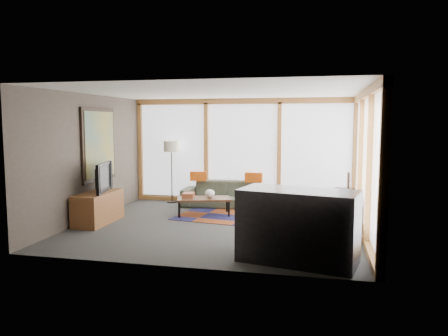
% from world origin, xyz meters
% --- Properties ---
extents(ground, '(5.50, 5.50, 0.00)m').
position_xyz_m(ground, '(0.00, 0.00, 0.00)').
color(ground, '#30302E').
rests_on(ground, ground).
extents(room_envelope, '(5.52, 5.02, 2.62)m').
position_xyz_m(room_envelope, '(0.49, 0.56, 1.54)').
color(room_envelope, '#433A31').
rests_on(room_envelope, ground).
extents(rug, '(3.04, 2.19, 0.01)m').
position_xyz_m(rug, '(0.36, 0.96, 0.01)').
color(rug, maroon).
rests_on(rug, ground).
extents(sofa, '(2.11, 0.90, 0.61)m').
position_xyz_m(sofa, '(-0.30, 1.95, 0.30)').
color(sofa, '#303426').
rests_on(sofa, ground).
extents(pillow_left, '(0.42, 0.22, 0.22)m').
position_xyz_m(pillow_left, '(-0.99, 1.94, 0.72)').
color(pillow_left, '#B8480E').
rests_on(pillow_left, sofa).
extents(pillow_right, '(0.42, 0.16, 0.23)m').
position_xyz_m(pillow_right, '(0.37, 1.96, 0.72)').
color(pillow_right, '#B8480E').
rests_on(pillow_right, sofa).
extents(floor_lamp, '(0.39, 0.39, 1.55)m').
position_xyz_m(floor_lamp, '(-1.75, 2.20, 0.78)').
color(floor_lamp, '#2D2217').
rests_on(floor_lamp, ground).
extents(coffee_table, '(1.26, 0.88, 0.38)m').
position_xyz_m(coffee_table, '(-0.56, 0.89, 0.19)').
color(coffee_table, '#321D0F').
rests_on(coffee_table, ground).
extents(book_stack, '(0.28, 0.33, 0.10)m').
position_xyz_m(book_stack, '(-0.90, 0.87, 0.43)').
color(book_stack, brown).
rests_on(book_stack, coffee_table).
extents(vase, '(0.26, 0.26, 0.18)m').
position_xyz_m(vase, '(-0.44, 0.94, 0.47)').
color(vase, silver).
rests_on(vase, coffee_table).
extents(bookshelf, '(0.42, 2.30, 0.58)m').
position_xyz_m(bookshelf, '(2.43, 0.64, 0.29)').
color(bookshelf, '#321D0F').
rests_on(bookshelf, ground).
extents(bowl_a, '(0.25, 0.25, 0.11)m').
position_xyz_m(bowl_a, '(2.39, 0.09, 0.63)').
color(bowl_a, black).
rests_on(bowl_a, bookshelf).
extents(bowl_b, '(0.17, 0.17, 0.07)m').
position_xyz_m(bowl_b, '(2.39, 0.40, 0.61)').
color(bowl_b, black).
rests_on(bowl_b, bookshelf).
extents(shelf_picture, '(0.04, 0.30, 0.39)m').
position_xyz_m(shelf_picture, '(2.49, 1.40, 0.77)').
color(shelf_picture, black).
rests_on(shelf_picture, bookshelf).
extents(tv_console, '(0.52, 1.25, 0.63)m').
position_xyz_m(tv_console, '(-2.44, -0.29, 0.31)').
color(tv_console, brown).
rests_on(tv_console, ground).
extents(television, '(0.36, 1.03, 0.59)m').
position_xyz_m(television, '(-2.41, -0.26, 0.92)').
color(television, black).
rests_on(television, tv_console).
extents(bar_counter, '(1.80, 1.12, 1.06)m').
position_xyz_m(bar_counter, '(1.62, -1.89, 0.53)').
color(bar_counter, black).
rests_on(bar_counter, ground).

